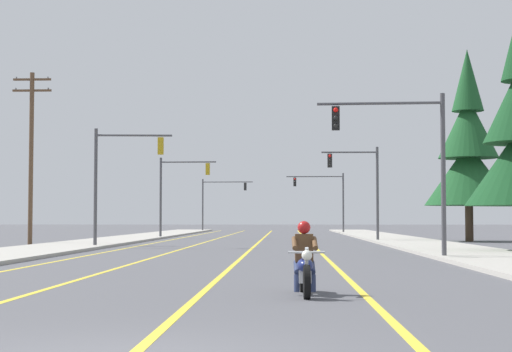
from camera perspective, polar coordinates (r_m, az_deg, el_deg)
name	(u,v)px	position (r m, az deg, el deg)	size (l,w,h in m)	color
lane_stripe_center	(259,242)	(53.78, 0.22, -4.55)	(0.16, 100.00, 0.01)	yellow
lane_stripe_left	(207,242)	(54.00, -3.41, -4.53)	(0.16, 100.00, 0.01)	yellow
lane_stripe_right	(309,242)	(53.78, 3.69, -4.54)	(0.16, 100.00, 0.01)	yellow
lane_stripe_far_left	(161,242)	(54.35, -6.52, -4.51)	(0.16, 100.00, 0.01)	yellow
sidewalk_kerb_right	(417,243)	(49.36, 11.02, -4.56)	(4.40, 110.00, 0.14)	#ADA89E
sidewalk_kerb_left	(94,243)	(50.05, -11.10, -4.53)	(4.40, 110.00, 0.14)	#ADA89E
motorcycle_with_rider	(305,265)	(16.47, 3.36, -6.15)	(0.70, 2.19, 1.46)	black
traffic_signal_near_right	(406,150)	(31.58, 10.29, 1.80)	(4.78, 0.43, 6.20)	#47474C
traffic_signal_near_left	(117,170)	(43.76, -9.51, 0.42)	(4.04, 0.57, 6.20)	#47474C
traffic_signal_mid_right	(362,180)	(54.58, 7.27, -0.28)	(3.73, 0.37, 6.20)	#47474C
traffic_signal_mid_left	(176,185)	(63.92, -5.49, -0.64)	(4.38, 0.44, 6.20)	#47474C
traffic_signal_far_right	(326,193)	(85.87, 4.85, -1.16)	(5.95, 0.37, 6.20)	#47474C
traffic_signal_far_left	(218,196)	(98.47, -2.65, -1.39)	(6.06, 0.45, 6.20)	#47474C
utility_pole_left_near	(31,152)	(49.90, -15.20, 1.63)	(2.28, 0.26, 10.02)	brown
conifer_tree_right_verge_far	(468,153)	(56.66, 14.39, 1.56)	(5.82, 5.82, 12.81)	#423023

